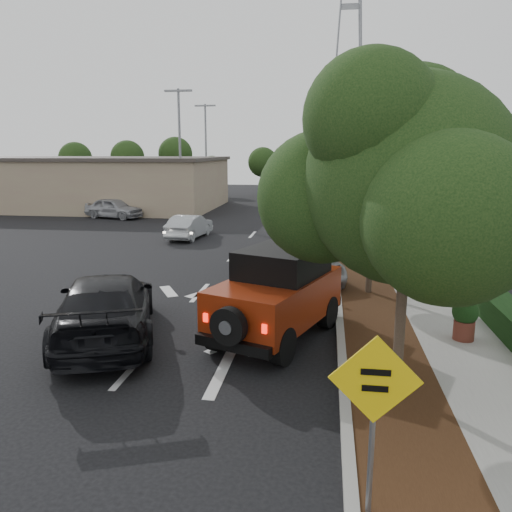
% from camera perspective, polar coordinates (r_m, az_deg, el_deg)
% --- Properties ---
extents(ground, '(120.00, 120.00, 0.00)m').
position_cam_1_polar(ground, '(11.62, -13.95, -12.30)').
color(ground, black).
rests_on(ground, ground).
extents(curb, '(0.20, 70.00, 0.15)m').
position_cam_1_polar(curb, '(22.27, 9.06, -0.19)').
color(curb, '#9E9B93').
rests_on(curb, ground).
extents(planting_strip, '(1.80, 70.00, 0.12)m').
position_cam_1_polar(planting_strip, '(22.32, 11.63, -0.30)').
color(planting_strip, black).
rests_on(planting_strip, ground).
extents(sidewalk, '(2.00, 70.00, 0.12)m').
position_cam_1_polar(sidewalk, '(22.52, 16.45, -0.44)').
color(sidewalk, gray).
rests_on(sidewalk, ground).
extents(hedge, '(0.80, 70.00, 0.80)m').
position_cam_1_polar(hedge, '(22.70, 20.00, 0.30)').
color(hedge, black).
rests_on(hedge, ground).
extents(commercial_building, '(22.00, 12.00, 4.00)m').
position_cam_1_polar(commercial_building, '(44.68, -18.92, 7.86)').
color(commercial_building, gray).
rests_on(commercial_building, ground).
extents(transmission_tower, '(7.00, 4.00, 28.00)m').
position_cam_1_polar(transmission_tower, '(58.00, 9.97, 7.13)').
color(transmission_tower, slate).
rests_on(transmission_tower, ground).
extents(street_tree_near, '(3.80, 3.80, 5.92)m').
position_cam_1_polar(street_tree_near, '(10.50, 15.66, -15.13)').
color(street_tree_near, black).
rests_on(street_tree_near, ground).
extents(street_tree_mid, '(3.20, 3.20, 5.32)m').
position_cam_1_polar(street_tree_mid, '(17.01, 12.68, -4.40)').
color(street_tree_mid, black).
rests_on(street_tree_mid, ground).
extents(street_tree_far, '(3.40, 3.40, 5.62)m').
position_cam_1_polar(street_tree_far, '(23.30, 11.48, 0.07)').
color(street_tree_far, black).
rests_on(street_tree_far, ground).
extents(light_pole_a, '(2.00, 0.22, 9.00)m').
position_cam_1_polar(light_pole_a, '(37.63, -8.45, 4.65)').
color(light_pole_a, slate).
rests_on(light_pole_a, ground).
extents(light_pole_b, '(2.00, 0.22, 9.00)m').
position_cam_1_polar(light_pole_b, '(49.40, -5.62, 6.44)').
color(light_pole_b, slate).
rests_on(light_pole_b, ground).
extents(red_jeep, '(3.31, 4.67, 2.29)m').
position_cam_1_polar(red_jeep, '(12.76, 2.77, -4.18)').
color(red_jeep, black).
rests_on(red_jeep, ground).
extents(silver_suv_ahead, '(3.90, 5.51, 1.39)m').
position_cam_1_polar(silver_suv_ahead, '(18.38, 4.92, -0.68)').
color(silver_suv_ahead, '#A7AAAF').
rests_on(silver_suv_ahead, ground).
extents(black_suv_oncoming, '(4.14, 6.17, 1.66)m').
position_cam_1_polar(black_suv_oncoming, '(13.24, -16.76, -5.58)').
color(black_suv_oncoming, black).
rests_on(black_suv_oncoming, ground).
extents(silver_sedan_oncoming, '(1.77, 4.03, 1.29)m').
position_cam_1_polar(silver_sedan_oncoming, '(27.50, -7.61, 3.37)').
color(silver_sedan_oncoming, '#ACAFB4').
rests_on(silver_sedan_oncoming, ground).
extents(parked_suv, '(4.54, 2.77, 1.44)m').
position_cam_1_polar(parked_suv, '(36.77, -15.96, 5.29)').
color(parked_suv, '#9C9DA3').
rests_on(parked_suv, ground).
extents(speed_hump_sign, '(1.14, 0.10, 2.42)m').
position_cam_1_polar(speed_hump_sign, '(6.54, 13.33, -15.95)').
color(speed_hump_sign, slate).
rests_on(speed_hump_sign, ground).
extents(terracotta_planter, '(0.63, 0.63, 1.10)m').
position_cam_1_polar(terracotta_planter, '(13.35, 22.79, -6.29)').
color(terracotta_planter, brown).
rests_on(terracotta_planter, ground).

